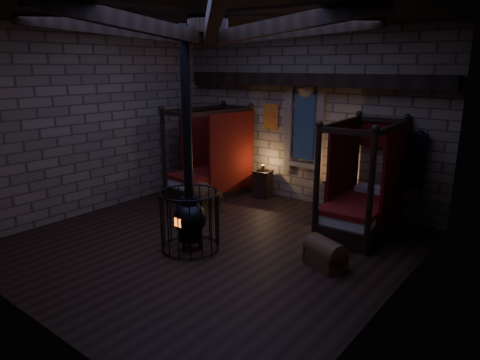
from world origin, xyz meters
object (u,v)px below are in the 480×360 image
Objects in this scene: bed_left at (212,174)px; trunk_left at (204,198)px; stove at (190,216)px; trunk_right at (325,254)px; bed_right at (361,205)px.

bed_left reaches higher than trunk_left.
bed_left is 0.57× the size of stove.
trunk_right is at bearing -18.14° from bed_left.
bed_right reaches higher than trunk_right.
bed_left reaches higher than bed_right.
trunk_left is at bearing -172.99° from trunk_right.
stove is at bearing -129.71° from bed_right.
trunk_right is at bearing -87.32° from bed_right.
trunk_left is 0.25× the size of stove.
bed_right is (4.19, 0.02, -0.01)m from bed_left.
trunk_left is at bearing -167.36° from bed_right.
stove is (1.40, -1.89, 0.38)m from trunk_left.
stove reaches higher than trunk_right.
trunk_right is (0.21, -1.97, -0.34)m from bed_right.
bed_left is 3.55m from stove.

